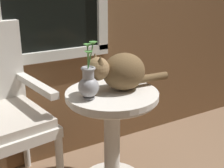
% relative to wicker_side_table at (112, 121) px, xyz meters
% --- Properties ---
extents(wicker_side_table, '(0.55, 0.55, 0.64)m').
position_rel_wicker_side_table_xyz_m(wicker_side_table, '(0.00, 0.00, 0.00)').
color(wicker_side_table, silver).
rests_on(wicker_side_table, ground_plane).
extents(cat, '(0.54, 0.24, 0.23)m').
position_rel_wicker_side_table_xyz_m(cat, '(0.06, 0.01, 0.30)').
color(cat, brown).
rests_on(cat, wicker_side_table).
extents(pewter_vase_with_ivy, '(0.12, 0.12, 0.32)m').
position_rel_wicker_side_table_xyz_m(pewter_vase_with_ivy, '(-0.16, -0.02, 0.28)').
color(pewter_vase_with_ivy, '#99999E').
rests_on(pewter_vase_with_ivy, wicker_side_table).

